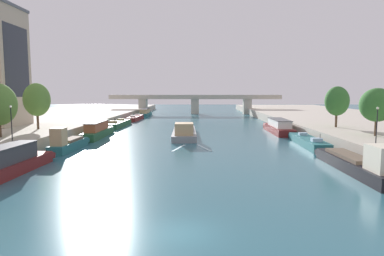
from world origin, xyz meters
The scene contains 20 objects.
ground_plane centered at (0.00, 0.00, 0.00)m, with size 400.00×400.00×0.00m, color #2D6070.
quay_left centered at (-36.95, 55.00, 1.02)m, with size 36.00×170.00×2.04m, color #B7AD9E.
quay_right centered at (36.95, 55.00, 1.02)m, with size 36.00×170.00×2.04m, color #B7AD9E.
barge_midriver centered at (-1.41, 41.43, 0.85)m, with size 4.62×19.32×2.89m.
wake_behind_barge centered at (0.11, 28.83, 0.01)m, with size 5.60×5.99×0.03m.
moored_boat_left_lone centered at (-16.95, 13.01, 1.19)m, with size 2.86×13.61×2.85m.
moored_boat_left_far centered at (-16.58, 26.65, 0.97)m, with size 2.13×10.55×3.36m.
moored_boat_left_second centered at (-16.49, 40.07, 1.17)m, with size 2.62×14.43×2.79m.
moored_boat_left_downstream centered at (-17.24, 58.20, 0.64)m, with size 3.27×14.66×2.32m.
moored_boat_left_upstream centered at (-16.49, 76.00, 0.61)m, with size 2.45×14.44×2.27m.
moored_boat_left_gap_after centered at (-16.37, 92.58, 1.05)m, with size 3.15×14.49×2.51m.
moored_boat_right_near centered at (16.53, 14.22, 0.99)m, with size 2.65×15.38×3.39m.
moored_boat_right_downstream centered at (17.26, 31.36, 0.62)m, with size 3.00×14.74×2.29m.
moored_boat_right_upstream centered at (16.64, 47.00, 1.14)m, with size 3.41×15.77×2.72m.
tree_left_past_mid centered at (-24.29, 34.45, 6.67)m, with size 4.06×4.06×7.24m.
tree_right_by_lamp centered at (24.67, 26.83, 6.16)m, with size 4.34×4.34×6.37m.
tree_right_third centered at (24.11, 38.25, 6.37)m, with size 3.89×3.89×6.78m.
lamppost_left_bank centered at (-20.29, 19.79, 4.41)m, with size 0.28×0.28×4.31m.
lamppost_right_bank centered at (20.49, 18.71, 4.37)m, with size 0.28×0.28×4.23m.
bridge_far centered at (0.00, 104.37, 4.40)m, with size 61.90×4.40×6.88m.
Camera 1 is at (0.97, -17.99, 7.84)m, focal length 31.44 mm.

